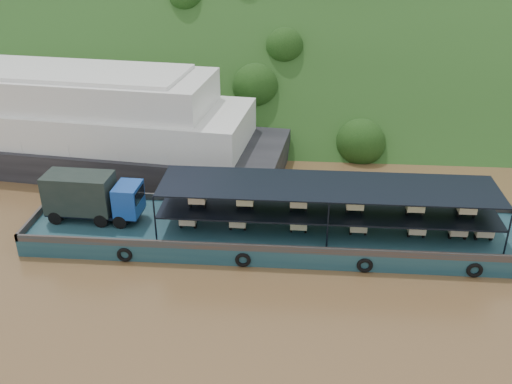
{
  "coord_description": "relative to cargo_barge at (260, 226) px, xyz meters",
  "views": [
    {
      "loc": [
        0.89,
        -33.4,
        21.44
      ],
      "look_at": [
        -2.0,
        3.0,
        3.2
      ],
      "focal_mm": 40.0,
      "sensor_mm": 36.0,
      "label": 1
    }
  ],
  "objects": [
    {
      "name": "ground",
      "position": [
        1.63,
        -1.69,
        -1.16
      ],
      "size": [
        160.0,
        160.0,
        0.0
      ],
      "primitive_type": "plane",
      "color": "brown",
      "rests_on": "ground"
    },
    {
      "name": "hillside",
      "position": [
        1.63,
        34.31,
        -1.16
      ],
      "size": [
        140.0,
        39.6,
        39.6
      ],
      "primitive_type": "cube",
      "rotation": [
        0.79,
        0.0,
        0.0
      ],
      "color": "#1D3A15",
      "rests_on": "ground"
    },
    {
      "name": "cargo_barge",
      "position": [
        0.0,
        0.0,
        0.0
      ],
      "size": [
        35.0,
        7.18,
        4.67
      ],
      "color": "#133645",
      "rests_on": "ground"
    },
    {
      "name": "passenger_ferry",
      "position": [
        -20.45,
        13.16,
        2.65
      ],
      "size": [
        44.42,
        15.69,
        8.8
      ],
      "rotation": [
        0.0,
        0.0,
        -0.11
      ],
      "color": "black",
      "rests_on": "ground"
    }
  ]
}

